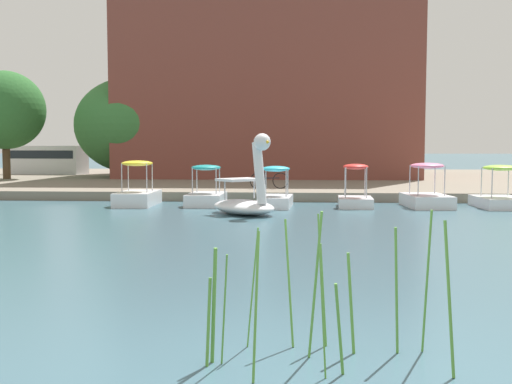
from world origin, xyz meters
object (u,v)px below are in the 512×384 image
at_px(bicycle_parked, 269,181).
at_px(tree_broadleaf_behind_dock, 5,110).
at_px(pedal_boat_yellow, 138,193).
at_px(pedal_boat_lime, 500,195).
at_px(tree_willow_near_path, 132,126).
at_px(pedal_boat_red, 355,195).
at_px(pedal_boat_teal, 206,194).
at_px(swan_boat, 246,199).
at_px(parked_van, 48,159).
at_px(pedal_boat_pink, 427,194).
at_px(pedal_boat_cyan, 276,196).

bearing_deg(bicycle_parked, tree_broadleaf_behind_dock, 154.33).
distance_m(pedal_boat_yellow, tree_broadleaf_behind_dock, 15.46).
bearing_deg(pedal_boat_lime, bicycle_parked, 155.22).
relative_size(tree_willow_near_path, bicycle_parked, 5.76).
relative_size(pedal_boat_red, tree_willow_near_path, 0.20).
distance_m(pedal_boat_lime, pedal_boat_red, 4.93).
bearing_deg(bicycle_parked, pedal_boat_red, -50.88).
height_order(pedal_boat_lime, tree_broadleaf_behind_dock, tree_broadleaf_behind_dock).
height_order(pedal_boat_red, pedal_boat_teal, pedal_boat_red).
distance_m(pedal_boat_red, pedal_boat_teal, 5.25).
distance_m(pedal_boat_teal, tree_broadleaf_behind_dock, 17.13).
height_order(swan_boat, tree_willow_near_path, tree_willow_near_path).
height_order(pedal_boat_lime, parked_van, parked_van).
bearing_deg(pedal_boat_red, tree_willow_near_path, 129.99).
xyz_separation_m(pedal_boat_pink, pedal_boat_yellow, (-10.16, -0.04, -0.02)).
height_order(tree_broadleaf_behind_dock, parked_van, tree_broadleaf_behind_dock).
xyz_separation_m(pedal_boat_red, tree_willow_near_path, (-11.79, 14.06, 2.97)).
relative_size(swan_boat, tree_willow_near_path, 0.30).
xyz_separation_m(swan_boat, tree_willow_near_path, (-8.22, 16.64, 2.90)).
relative_size(swan_boat, pedal_boat_cyan, 1.30).
xyz_separation_m(pedal_boat_red, pedal_boat_cyan, (-2.75, -0.18, -0.03)).
bearing_deg(pedal_boat_cyan, parked_van, 131.79).
relative_size(pedal_boat_pink, pedal_boat_teal, 1.07).
bearing_deg(tree_broadleaf_behind_dock, pedal_boat_pink, -27.89).
height_order(pedal_boat_yellow, tree_willow_near_path, tree_willow_near_path).
bearing_deg(pedal_boat_yellow, tree_willow_near_path, 106.39).
relative_size(pedal_boat_yellow, bicycle_parked, 1.51).
height_order(pedal_boat_red, pedal_boat_cyan, pedal_boat_red).
bearing_deg(bicycle_parked, parked_van, 138.61).
bearing_deg(swan_boat, parked_van, 126.65).
distance_m(pedal_boat_lime, pedal_boat_teal, 10.17).
height_order(tree_willow_near_path, bicycle_parked, tree_willow_near_path).
bearing_deg(parked_van, pedal_boat_teal, -52.37).
relative_size(pedal_boat_yellow, parked_van, 0.49).
bearing_deg(pedal_boat_pink, pedal_boat_cyan, -175.87).
relative_size(pedal_boat_yellow, tree_broadleaf_behind_dock, 0.41).
bearing_deg(parked_van, pedal_boat_red, -43.27).
xyz_separation_m(swan_boat, pedal_boat_red, (3.57, 2.58, -0.07)).
bearing_deg(pedal_boat_pink, pedal_boat_lime, -0.83).
xyz_separation_m(pedal_boat_pink, pedal_boat_cyan, (-5.21, -0.38, -0.05)).
relative_size(tree_willow_near_path, parked_van, 1.85).
relative_size(pedal_boat_red, bicycle_parked, 1.14).
bearing_deg(pedal_boat_lime, pedal_boat_cyan, -177.46).
relative_size(pedal_boat_lime, tree_broadleaf_behind_dock, 0.39).
distance_m(bicycle_parked, parked_van, 20.23).
bearing_deg(pedal_boat_pink, parked_van, 140.62).
bearing_deg(swan_boat, tree_broadleaf_behind_dock, 136.72).
bearing_deg(pedal_boat_lime, pedal_boat_pink, 179.17).
height_order(bicycle_parked, parked_van, parked_van).
relative_size(pedal_boat_red, pedal_boat_teal, 0.81).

